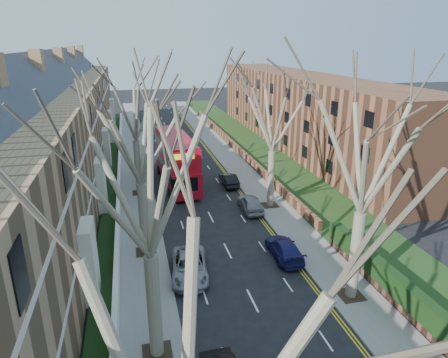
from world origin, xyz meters
TOP-DOWN VIEW (x-y plane):
  - pavement_left at (-6.00, 39.00)m, footprint 3.00×102.00m
  - pavement_right at (6.00, 39.00)m, footprint 3.00×102.00m
  - terrace_left at (-13.65, 31.00)m, footprint 9.70×78.00m
  - flats_right at (17.46, 43.00)m, footprint 13.97×54.00m
  - front_wall_left at (-7.65, 31.00)m, footprint 0.30×78.00m
  - grass_verge_right at (10.50, 39.00)m, footprint 6.00×102.00m
  - tree_left_mid at (-5.70, 6.00)m, footprint 10.50×10.50m
  - tree_left_far at (-5.70, 16.00)m, footprint 10.15×10.15m
  - tree_left_dist at (-5.70, 28.00)m, footprint 10.50×10.50m
  - tree_right_mid at (5.70, 8.00)m, footprint 10.50×10.50m
  - tree_right_far at (5.70, 22.00)m, footprint 10.15×10.15m
  - double_decker_bus at (-1.73, 30.27)m, footprint 3.53×12.20m
  - car_left_far at (-3.14, 12.45)m, footprint 2.82×5.11m
  - car_right_near at (3.63, 13.24)m, footprint 1.98×4.46m
  - car_right_mid at (3.70, 21.49)m, footprint 1.86×4.25m
  - car_right_far at (3.43, 28.26)m, footprint 1.38×3.87m

SIDE VIEW (x-z plane):
  - pavement_left at x=-6.00m, z-range 0.00..0.12m
  - pavement_right at x=6.00m, z-range 0.00..0.12m
  - grass_verge_right at x=10.50m, z-range 0.12..0.18m
  - front_wall_left at x=-7.65m, z-range 0.12..1.12m
  - car_right_far at x=3.43m, z-range 0.00..1.27m
  - car_right_near at x=3.63m, z-range 0.00..1.27m
  - car_left_far at x=-3.14m, z-range 0.00..1.36m
  - car_right_mid at x=3.70m, z-range 0.00..1.42m
  - double_decker_bus at x=-1.73m, z-range -0.03..4.98m
  - flats_right at x=17.46m, z-range -0.02..9.98m
  - terrace_left at x=-13.65m, z-range -1.27..12.33m
  - tree_left_far at x=-5.70m, z-range 2.13..16.35m
  - tree_right_far at x=5.70m, z-range 2.13..16.35m
  - tree_left_mid at x=-5.70m, z-range 2.20..16.91m
  - tree_right_mid at x=5.70m, z-range 2.20..16.91m
  - tree_left_dist at x=-5.70m, z-range 2.20..16.91m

